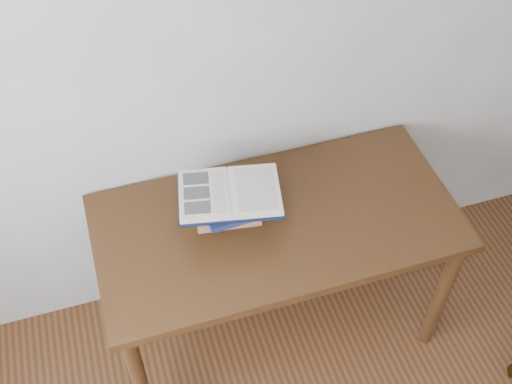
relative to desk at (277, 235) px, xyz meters
name	(u,v)px	position (x,y,z in m)	size (l,w,h in m)	color
desk	(277,235)	(0.00, 0.00, 0.00)	(1.42, 0.71, 0.76)	#3F240F
book_stack	(228,206)	(-0.18, 0.07, 0.16)	(0.27, 0.20, 0.13)	#93664B
open_book	(230,193)	(-0.17, 0.07, 0.24)	(0.43, 0.34, 0.03)	black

